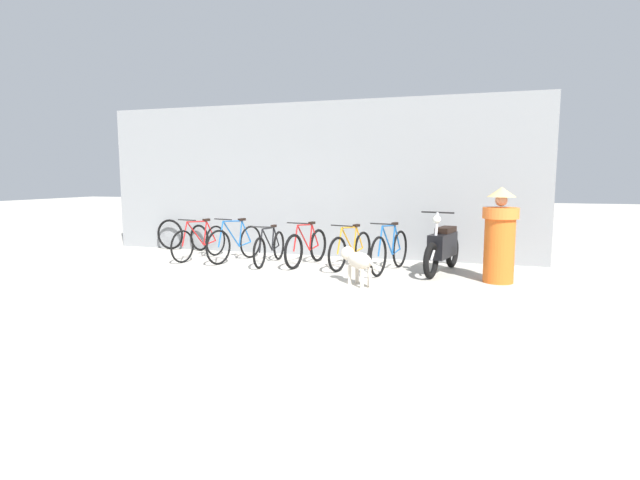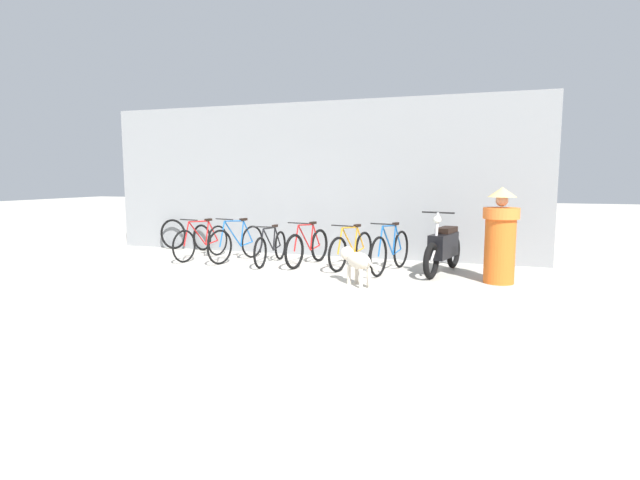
% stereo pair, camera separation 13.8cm
% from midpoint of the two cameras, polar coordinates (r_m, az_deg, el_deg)
% --- Properties ---
extents(ground_plane, '(60.00, 60.00, 0.00)m').
position_cam_midpoint_polar(ground_plane, '(8.11, -8.89, -5.26)').
color(ground_plane, '#B7B2A5').
extents(shop_wall_back, '(9.96, 0.20, 3.36)m').
position_cam_midpoint_polar(shop_wall_back, '(11.15, -0.64, 6.90)').
color(shop_wall_back, gray).
rests_on(shop_wall_back, ground).
extents(bicycle_0, '(0.46, 1.72, 0.88)m').
position_cam_midpoint_polar(bicycle_0, '(10.93, -13.02, -0.21)').
color(bicycle_0, black).
rests_on(bicycle_0, ground).
extents(bicycle_1, '(0.53, 1.66, 0.91)m').
position_cam_midpoint_polar(bicycle_1, '(10.50, -9.12, -0.35)').
color(bicycle_1, black).
rests_on(bicycle_1, ground).
extents(bicycle_2, '(0.46, 1.70, 0.80)m').
position_cam_midpoint_polar(bicycle_2, '(10.08, -5.25, -0.87)').
color(bicycle_2, black).
rests_on(bicycle_2, ground).
extents(bicycle_3, '(0.46, 1.66, 0.88)m').
position_cam_midpoint_polar(bicycle_3, '(9.88, -1.04, -0.84)').
color(bicycle_3, black).
rests_on(bicycle_3, ground).
extents(bicycle_4, '(0.54, 1.62, 0.86)m').
position_cam_midpoint_polar(bicycle_4, '(9.59, 4.02, -1.14)').
color(bicycle_4, black).
rests_on(bicycle_4, ground).
extents(bicycle_5, '(0.51, 1.75, 0.93)m').
position_cam_midpoint_polar(bicycle_5, '(9.26, 8.46, -1.30)').
color(bicycle_5, black).
rests_on(bicycle_5, ground).
extents(motorcycle, '(0.63, 1.88, 1.14)m').
position_cam_midpoint_polar(motorcycle, '(9.32, 14.33, -0.87)').
color(motorcycle, black).
rests_on(motorcycle, ground).
extents(stray_dog, '(0.80, 0.74, 0.60)m').
position_cam_midpoint_polar(stray_dog, '(8.08, 4.65, -2.32)').
color(stray_dog, beige).
rests_on(stray_dog, ground).
extents(person_in_robes, '(0.78, 0.78, 1.58)m').
position_cam_midpoint_polar(person_in_robes, '(8.70, 20.34, 0.50)').
color(person_in_robes, orange).
rests_on(person_in_robes, ground).
extents(spare_tire_left, '(0.73, 0.07, 0.73)m').
position_cam_midpoint_polar(spare_tire_left, '(12.59, -16.14, 0.65)').
color(spare_tire_left, black).
rests_on(spare_tire_left, ground).
extents(spare_tire_right, '(0.61, 0.24, 0.63)m').
position_cam_midpoint_polar(spare_tire_right, '(12.17, -13.03, 0.28)').
color(spare_tire_right, black).
rests_on(spare_tire_right, ground).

